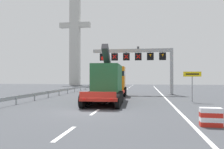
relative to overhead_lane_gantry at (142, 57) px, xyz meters
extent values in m
plane|color=#424449|center=(-3.48, -15.71, -5.02)|extent=(112.00, 112.00, 0.00)
cube|color=silver|center=(-2.93, -21.71, -5.01)|extent=(0.20, 2.60, 0.01)
cube|color=silver|center=(-2.93, -15.86, -5.01)|extent=(0.20, 2.60, 0.01)
cube|color=silver|center=(-2.93, -10.01, -5.01)|extent=(0.20, 2.60, 0.01)
cube|color=silver|center=(-2.93, -4.16, -5.01)|extent=(0.20, 2.60, 0.01)
cube|color=silver|center=(-2.93, 1.68, -5.01)|extent=(0.20, 2.60, 0.01)
cube|color=silver|center=(-2.93, 7.53, -5.01)|extent=(0.20, 2.60, 0.01)
cube|color=silver|center=(-2.93, 13.38, -5.01)|extent=(0.20, 2.60, 0.01)
cube|color=silver|center=(-2.93, 19.23, -5.01)|extent=(0.20, 2.60, 0.01)
cube|color=silver|center=(-2.93, 25.08, -5.01)|extent=(0.20, 2.60, 0.01)
cube|color=silver|center=(-2.93, 30.92, -5.01)|extent=(0.20, 2.60, 0.01)
cube|color=silver|center=(-2.93, 36.77, -5.01)|extent=(0.20, 2.60, 0.01)
cube|color=silver|center=(2.72, -3.71, -5.01)|extent=(0.20, 63.00, 0.01)
cube|color=#9EA0A5|center=(3.96, 0.00, -1.91)|extent=(0.40, 0.40, 6.22)
cube|color=slate|center=(3.96, 0.00, -4.98)|extent=(0.90, 0.90, 0.08)
cube|color=#9EA0A5|center=(-1.25, 0.00, 0.95)|extent=(10.84, 0.44, 0.44)
cube|color=#4C4C51|center=(-0.46, 0.00, 1.35)|extent=(0.28, 0.40, 0.28)
cube|color=black|center=(2.79, 0.00, 0.13)|extent=(0.90, 0.24, 1.01)
cube|color=#9EA0A5|center=(2.79, 0.00, 0.68)|extent=(0.08, 0.08, 0.16)
cone|color=orange|center=(2.79, -0.13, 0.23)|extent=(0.32, 0.32, 0.35)
cube|color=black|center=(1.17, 0.00, 0.13)|extent=(0.90, 0.24, 1.01)
cube|color=#9EA0A5|center=(1.17, 0.00, 0.68)|extent=(0.08, 0.08, 0.16)
cone|color=orange|center=(1.17, -0.13, 0.23)|extent=(0.32, 0.32, 0.35)
cube|color=black|center=(-0.44, 0.00, 0.13)|extent=(0.90, 0.24, 1.01)
cube|color=#9EA0A5|center=(-0.44, 0.00, 0.68)|extent=(0.08, 0.08, 0.16)
cube|color=red|center=(-0.44, -0.13, 0.13)|extent=(0.55, 0.02, 0.55)
cube|color=red|center=(-0.44, -0.13, 0.13)|extent=(0.55, 0.02, 0.55)
cube|color=black|center=(-2.06, 0.00, 0.13)|extent=(0.90, 0.24, 1.01)
cube|color=#9EA0A5|center=(-2.06, 0.00, 0.68)|extent=(0.08, 0.08, 0.16)
cube|color=red|center=(-2.06, -0.13, 0.13)|extent=(0.55, 0.02, 0.55)
cube|color=red|center=(-2.06, -0.13, 0.13)|extent=(0.55, 0.02, 0.55)
cube|color=black|center=(-3.68, 0.00, 0.13)|extent=(0.90, 0.24, 1.01)
cube|color=#9EA0A5|center=(-3.68, 0.00, 0.68)|extent=(0.08, 0.08, 0.16)
cube|color=red|center=(-3.68, -0.13, 0.13)|extent=(0.55, 0.02, 0.55)
cube|color=red|center=(-3.68, -0.13, 0.13)|extent=(0.55, 0.02, 0.55)
cube|color=black|center=(-5.30, 0.00, 0.13)|extent=(0.90, 0.24, 1.01)
cube|color=#9EA0A5|center=(-5.30, 0.00, 0.68)|extent=(0.08, 0.08, 0.16)
cone|color=red|center=(-5.30, -0.13, -0.06)|extent=(0.58, 0.02, 0.58)
cube|color=red|center=(-3.11, -9.74, -4.29)|extent=(3.16, 10.49, 0.24)
cube|color=red|center=(-2.92, -15.01, -3.92)|extent=(2.66, 0.17, 0.44)
cylinder|color=black|center=(-4.30, -14.28, -4.47)|extent=(0.36, 1.11, 1.10)
cylinder|color=black|center=(-1.60, -14.19, -4.47)|extent=(0.36, 1.11, 1.10)
cylinder|color=black|center=(-4.34, -13.23, -4.47)|extent=(0.36, 1.11, 1.10)
cylinder|color=black|center=(-1.64, -13.14, -4.47)|extent=(0.36, 1.11, 1.10)
cylinder|color=black|center=(-4.37, -12.18, -4.47)|extent=(0.36, 1.11, 1.10)
cylinder|color=black|center=(-1.67, -12.09, -4.47)|extent=(0.36, 1.11, 1.10)
cylinder|color=black|center=(-4.41, -11.13, -4.47)|extent=(0.36, 1.11, 1.10)
cylinder|color=black|center=(-1.71, -11.04, -4.47)|extent=(0.36, 1.11, 1.10)
cylinder|color=black|center=(-4.45, -10.08, -4.47)|extent=(0.36, 1.11, 1.10)
cylinder|color=black|center=(-1.75, -9.99, -4.47)|extent=(0.36, 1.11, 1.10)
cube|color=orange|center=(-3.36, -2.64, -2.92)|extent=(2.69, 3.29, 3.10)
cube|color=black|center=(-3.36, -2.64, -2.22)|extent=(2.71, 3.31, 0.60)
cylinder|color=black|center=(-4.67, -1.81, -4.47)|extent=(0.38, 1.11, 1.10)
cylinder|color=black|center=(-2.10, -1.72, -4.47)|extent=(0.38, 1.11, 1.10)
cylinder|color=black|center=(-4.60, -3.80, -4.47)|extent=(0.38, 1.11, 1.10)
cylinder|color=black|center=(-2.03, -3.72, -4.47)|extent=(0.38, 1.11, 1.10)
cube|color=#236638|center=(-3.12, -9.34, -2.82)|extent=(2.58, 5.80, 2.70)
cube|color=#2D2D33|center=(-3.09, -10.19, -0.87)|extent=(0.66, 2.96, 2.29)
cube|color=red|center=(-3.90, -15.09, -4.22)|extent=(0.20, 0.07, 0.12)
cube|color=red|center=(-1.94, -15.02, -4.22)|extent=(0.20, 0.07, 0.12)
cylinder|color=#9EA0A5|center=(4.86, -8.59, -3.58)|extent=(0.10, 0.10, 2.89)
cube|color=yellow|center=(4.86, -8.65, -2.37)|extent=(1.64, 0.06, 0.48)
cube|color=black|center=(4.86, -8.68, -2.37)|extent=(1.18, 0.01, 0.12)
cube|color=red|center=(3.53, -19.39, -4.91)|extent=(1.02, 0.55, 0.23)
cube|color=white|center=(3.53, -19.39, -4.68)|extent=(1.02, 0.55, 0.22)
cube|color=red|center=(3.53, -19.39, -4.46)|extent=(1.02, 0.55, 0.23)
cube|color=white|center=(3.53, -19.39, -4.23)|extent=(1.02, 0.55, 0.23)
cube|color=#999EA3|center=(-10.60, -1.33, -4.42)|extent=(0.04, 32.76, 0.32)
cube|color=#999EA3|center=(-10.54, -12.79, -4.72)|extent=(0.10, 0.10, 0.60)
cube|color=#999EA3|center=(-10.54, -9.52, -4.72)|extent=(0.10, 0.10, 0.60)
cube|color=#999EA3|center=(-10.54, -6.24, -4.72)|extent=(0.10, 0.10, 0.60)
cube|color=#999EA3|center=(-10.54, -2.96, -4.72)|extent=(0.10, 0.10, 0.60)
cube|color=#999EA3|center=(-10.54, 0.31, -4.72)|extent=(0.10, 0.10, 0.60)
cube|color=#999EA3|center=(-10.54, 3.59, -4.72)|extent=(0.10, 0.10, 0.60)
cube|color=#999EA3|center=(-10.54, 6.87, -4.72)|extent=(0.10, 0.10, 0.60)
cube|color=#999EA3|center=(-10.54, 10.14, -4.72)|extent=(0.10, 0.10, 0.60)
cube|color=#999EA3|center=(-10.54, 13.42, -4.72)|extent=(0.10, 0.10, 0.60)
cube|color=#B7B7B2|center=(-19.68, 32.64, 9.10)|extent=(2.80, 2.00, 28.24)
cube|color=#B7B7B2|center=(-19.68, 32.64, 12.49)|extent=(9.00, 1.60, 1.40)
camera|label=1|loc=(0.38, -30.80, -2.63)|focal=36.19mm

